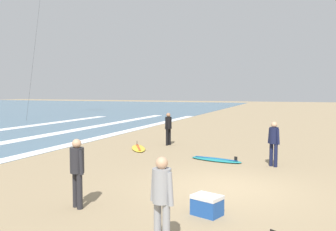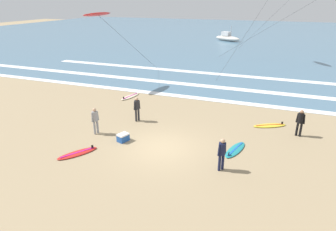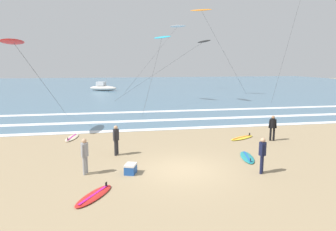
{
  "view_description": "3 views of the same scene",
  "coord_description": "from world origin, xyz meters",
  "views": [
    {
      "loc": [
        -9.81,
        -1.86,
        2.7
      ],
      "look_at": [
        -1.35,
        1.21,
        2.07
      ],
      "focal_mm": 38.57,
      "sensor_mm": 36.0,
      "label": 1
    },
    {
      "loc": [
        5.29,
        -13.04,
        7.45
      ],
      "look_at": [
        -0.12,
        1.16,
        1.4
      ],
      "focal_mm": 31.73,
      "sensor_mm": 36.0,
      "label": 2
    },
    {
      "loc": [
        -3.1,
        -12.87,
        4.76
      ],
      "look_at": [
        0.31,
        5.05,
        1.66
      ],
      "focal_mm": 32.46,
      "sensor_mm": 36.0,
      "label": 3
    }
  ],
  "objects": [
    {
      "name": "cooler_box",
      "position": [
        -2.34,
        -0.05,
        0.22
      ],
      "size": [
        0.63,
        0.73,
        0.44
      ],
      "color": "#1E4C9E",
      "rests_on": "ground"
    },
    {
      "name": "surfer_right_near",
      "position": [
        -2.89,
        2.86,
        0.96
      ],
      "size": [
        0.32,
        0.49,
        1.6
      ],
      "color": "#232328",
      "rests_on": "ground"
    },
    {
      "name": "surfer_left_far",
      "position": [
        6.79,
        4.14,
        0.96
      ],
      "size": [
        0.51,
        0.32,
        1.6
      ],
      "color": "black",
      "rests_on": "ground"
    },
    {
      "name": "ground_plane",
      "position": [
        0.0,
        0.0,
        0.0
      ],
      "size": [
        160.0,
        160.0,
        0.0
      ],
      "primitive_type": "plane",
      "color": "#9E8763"
    },
    {
      "name": "surfer_mid_group",
      "position": [
        3.35,
        -1.07,
        0.96
      ],
      "size": [
        0.37,
        0.46,
        1.6
      ],
      "color": "#141938",
      "rests_on": "ground"
    },
    {
      "name": "surfboard_left_pile",
      "position": [
        3.68,
        1.07,
        0.05
      ],
      "size": [
        1.11,
        2.18,
        0.25
      ],
      "color": "teal",
      "rests_on": "ground"
    },
    {
      "name": "surfboard_near_water",
      "position": [
        5.19,
        5.03,
        0.05
      ],
      "size": [
        2.13,
        1.54,
        0.25
      ],
      "color": "yellow",
      "rests_on": "ground"
    },
    {
      "name": "surfer_left_near",
      "position": [
        -4.28,
        0.26,
        0.96
      ],
      "size": [
        0.32,
        0.5,
        1.6
      ],
      "color": "gray",
      "rests_on": "ground"
    }
  ]
}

